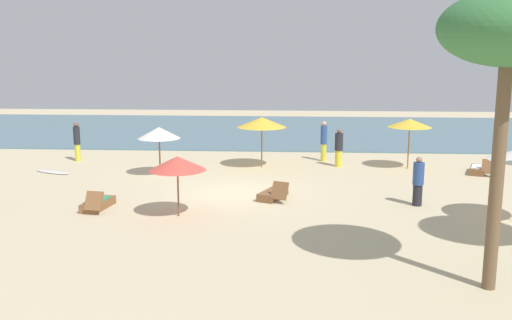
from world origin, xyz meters
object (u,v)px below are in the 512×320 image
object	(u,v)px
person_1	(77,141)
surfboard	(52,172)
umbrella_0	(262,122)
lounger_2	(273,194)
palm_1	(509,33)
umbrella_1	(177,163)
person_3	(418,181)
umbrella_4	(410,123)
person_2	(339,148)
umbrella_5	(159,133)
lounger_0	(98,204)
lounger_1	(479,169)
person_0	(324,141)

from	to	relation	value
person_1	surfboard	distance (m)	2.84
umbrella_0	lounger_2	size ratio (longest dim) A/B	1.32
person_1	palm_1	xyz separation A→B (m)	(14.74, -14.14, 4.64)
umbrella_1	palm_1	xyz separation A→B (m)	(8.07, -5.23, 3.88)
person_3	surfboard	size ratio (longest dim) A/B	0.89
umbrella_4	person_3	world-z (taller)	umbrella_4
person_1	surfboard	bearing A→B (deg)	-93.14
umbrella_1	lounger_2	xyz separation A→B (m)	(2.98, 2.38, -1.56)
umbrella_0	person_2	bearing A→B (deg)	6.04
palm_1	umbrella_0	bearing A→B (deg)	113.74
umbrella_5	lounger_0	bearing A→B (deg)	-99.63
umbrella_4	person_2	world-z (taller)	umbrella_4
lounger_2	person_3	world-z (taller)	person_3
lounger_2	palm_1	bearing A→B (deg)	-56.18
lounger_1	lounger_2	distance (m)	10.01
umbrella_5	umbrella_1	bearing A→B (deg)	-71.74
person_1	surfboard	world-z (taller)	person_1
person_2	umbrella_5	bearing A→B (deg)	-162.81
umbrella_0	person_1	bearing A→B (deg)	174.28
surfboard	umbrella_1	bearing A→B (deg)	-42.52
person_0	person_2	bearing A→B (deg)	-64.43
umbrella_0	umbrella_4	world-z (taller)	umbrella_0
lounger_1	surfboard	xyz separation A→B (m)	(-18.52, -1.03, -0.14)
umbrella_5	person_2	bearing A→B (deg)	17.19
person_1	umbrella_0	bearing A→B (deg)	-5.72
lounger_2	person_2	xyz separation A→B (m)	(2.77, 6.01, 0.70)
palm_1	umbrella_4	bearing A→B (deg)	86.73
umbrella_0	surfboard	world-z (taller)	umbrella_0
person_0	person_3	xyz separation A→B (m)	(2.81, -7.90, -0.15)
umbrella_1	person_2	distance (m)	10.21
lounger_2	palm_1	size ratio (longest dim) A/B	0.27
umbrella_4	person_1	bearing A→B (deg)	177.19
person_1	person_2	xyz separation A→B (m)	(12.42, -0.52, -0.10)
lounger_1	person_3	size ratio (longest dim) A/B	1.04
umbrella_0	person_1	size ratio (longest dim) A/B	1.21
lounger_1	surfboard	distance (m)	18.55
person_2	palm_1	distance (m)	14.61
umbrella_0	lounger_2	world-z (taller)	umbrella_0
umbrella_1	umbrella_4	world-z (taller)	umbrella_4
umbrella_5	person_1	world-z (taller)	umbrella_5
lounger_1	person_0	size ratio (longest dim) A/B	0.92
umbrella_0	surfboard	distance (m)	9.45
lounger_2	palm_1	xyz separation A→B (m)	(5.10, -7.61, 5.44)
person_1	person_3	bearing A→B (deg)	-26.03
lounger_1	palm_1	distance (m)	14.11
umbrella_5	palm_1	bearing A→B (deg)	-48.16
umbrella_0	person_3	distance (m)	8.54
umbrella_0	person_3	world-z (taller)	umbrella_0
person_1	umbrella_4	bearing A→B (deg)	-2.81
lounger_0	lounger_2	bearing A→B (deg)	16.41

